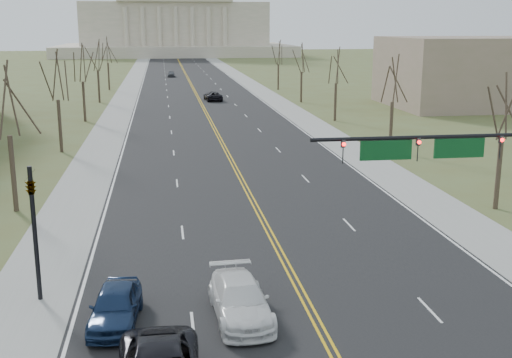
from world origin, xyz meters
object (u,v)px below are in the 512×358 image
object	(u,v)px
car_sb_inner_second	(240,300)
car_sb_outer_second	(115,306)
car_far_nb	(213,96)
car_far_sb	(171,74)
signal_mast	(457,159)
signal_left	(34,219)

from	to	relation	value
car_sb_inner_second	car_sb_outer_second	size ratio (longest dim) A/B	1.17
car_far_nb	car_far_sb	world-z (taller)	car_far_nb
signal_mast	signal_left	bearing A→B (deg)	180.00
signal_mast	car_far_sb	distance (m)	124.28
car_sb_inner_second	car_far_nb	xyz separation A→B (m)	(5.12, 77.74, -0.05)
signal_left	car_sb_outer_second	xyz separation A→B (m)	(3.46, -2.90, -2.92)
car_far_nb	car_far_sb	xyz separation A→B (m)	(-5.78, 48.98, -0.03)
signal_mast	car_sb_outer_second	distance (m)	16.52
signal_mast	car_far_nb	xyz separation A→B (m)	(-5.34, 74.69, -5.02)
signal_left	car_far_nb	bearing A→B (deg)	79.68
signal_left	car_sb_outer_second	distance (m)	5.37
signal_mast	car_far_sb	bearing A→B (deg)	95.14
signal_mast	car_far_sb	size ratio (longest dim) A/B	2.96
car_sb_inner_second	signal_mast	bearing A→B (deg)	13.02
signal_mast	car_sb_outer_second	size ratio (longest dim) A/B	2.63
car_sb_inner_second	signal_left	bearing A→B (deg)	156.99
car_sb_inner_second	car_sb_outer_second	xyz separation A→B (m)	(-5.02, 0.15, 0.00)
car_sb_inner_second	car_far_nb	size ratio (longest dim) A/B	1.02
signal_left	car_sb_inner_second	world-z (taller)	signal_left
signal_mast	signal_left	size ratio (longest dim) A/B	2.02
signal_mast	car_far_sb	xyz separation A→B (m)	(-11.12, 123.67, -5.05)
car_sb_outer_second	car_far_sb	world-z (taller)	car_sb_outer_second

